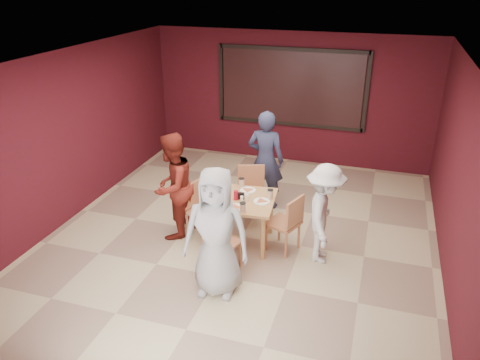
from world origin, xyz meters
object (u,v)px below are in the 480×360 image
(diner_back, at_px, (266,160))
(diner_left, at_px, (173,186))
(dining_table, at_px, (242,204))
(chair_back, at_px, (251,190))
(chair_right, at_px, (288,221))
(chair_front, at_px, (219,241))
(diner_front, at_px, (216,233))
(chair_left, at_px, (198,207))
(diner_right, at_px, (324,214))

(diner_back, bearing_deg, diner_left, 52.80)
(dining_table, bearing_deg, chair_back, 96.35)
(chair_right, bearing_deg, chair_front, -134.14)
(dining_table, bearing_deg, chair_front, -94.79)
(chair_back, relative_size, diner_front, 0.53)
(chair_right, distance_m, diner_left, 1.86)
(dining_table, bearing_deg, diner_left, -176.29)
(chair_left, height_order, diner_right, diner_right)
(diner_left, bearing_deg, chair_left, 114.07)
(chair_back, relative_size, chair_right, 1.03)
(chair_front, height_order, diner_left, diner_left)
(dining_table, distance_m, diner_back, 1.36)
(chair_left, xyz_separation_m, diner_right, (1.99, -0.11, 0.25))
(chair_right, bearing_deg, dining_table, 178.61)
(diner_back, xyz_separation_m, diner_left, (-1.12, -1.42, -0.03))
(chair_front, xyz_separation_m, chair_left, (-0.67, 0.87, 0.00))
(diner_front, bearing_deg, chair_front, 99.44)
(dining_table, bearing_deg, chair_right, -1.39)
(chair_right, height_order, diner_right, diner_right)
(chair_left, bearing_deg, chair_right, -2.31)
(diner_front, bearing_deg, dining_table, 86.07)
(chair_back, height_order, chair_left, chair_back)
(chair_left, height_order, diner_front, diner_front)
(diner_right, bearing_deg, diner_back, 35.88)
(chair_right, distance_m, diner_back, 1.58)
(diner_front, height_order, diner_left, diner_front)
(chair_left, height_order, diner_left, diner_left)
(dining_table, relative_size, diner_left, 0.62)
(diner_front, xyz_separation_m, diner_back, (-0.03, 2.57, 0.00))
(diner_back, xyz_separation_m, diner_right, (1.24, -1.41, -0.14))
(chair_right, height_order, diner_back, diner_back)
(diner_front, relative_size, diner_back, 1.00)
(chair_left, distance_m, diner_left, 0.53)
(chair_front, xyz_separation_m, diner_right, (1.32, 0.76, 0.25))
(dining_table, xyz_separation_m, diner_left, (-1.11, -0.07, 0.18))
(diner_back, relative_size, diner_left, 1.04)
(diner_front, bearing_deg, diner_left, 129.09)
(diner_back, bearing_deg, diner_right, 132.43)
(diner_right, bearing_deg, diner_front, 128.47)
(diner_left, bearing_deg, chair_right, 98.89)
(chair_left, bearing_deg, diner_left, -163.11)
(diner_front, distance_m, diner_back, 2.57)
(diner_back, height_order, diner_left, diner_back)
(chair_front, distance_m, diner_back, 2.21)
(diner_front, xyz_separation_m, diner_right, (1.21, 1.16, -0.13))
(chair_front, distance_m, diner_right, 1.54)
(diner_front, height_order, diner_back, diner_back)
(diner_front, distance_m, diner_right, 1.68)
(diner_front, bearing_deg, chair_back, 87.87)
(chair_right, distance_m, diner_front, 1.43)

